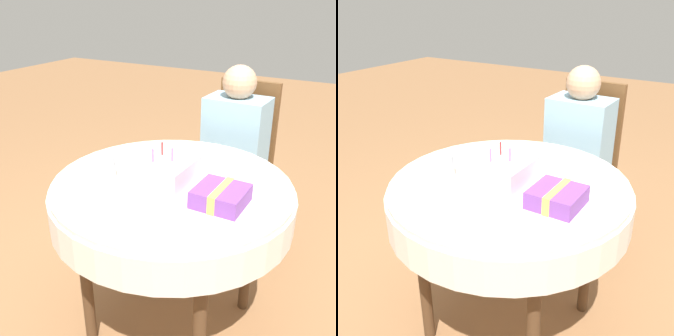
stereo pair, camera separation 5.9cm
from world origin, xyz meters
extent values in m
plane|color=#8C603D|center=(0.00, 0.00, 0.00)|extent=(12.00, 12.00, 0.00)
cylinder|color=silver|center=(0.00, 0.00, 0.74)|extent=(0.97, 0.97, 0.02)
cylinder|color=silver|center=(0.00, 0.00, 0.67)|extent=(0.99, 0.99, 0.14)
cylinder|color=#4C331E|center=(-0.27, -0.27, 0.37)|extent=(0.05, 0.05, 0.73)
cylinder|color=#4C331E|center=(0.27, -0.27, 0.37)|extent=(0.05, 0.05, 0.73)
cylinder|color=#4C331E|center=(-0.27, 0.27, 0.37)|extent=(0.05, 0.05, 0.73)
cylinder|color=#4C331E|center=(0.27, 0.27, 0.37)|extent=(0.05, 0.05, 0.73)
cube|color=brown|center=(-0.01, 0.77, 0.44)|extent=(0.41, 0.41, 0.04)
cube|color=brown|center=(-0.01, 0.96, 0.72)|extent=(0.36, 0.04, 0.53)
cylinder|color=brown|center=(-0.19, 0.61, 0.21)|extent=(0.04, 0.04, 0.42)
cylinder|color=brown|center=(0.15, 0.60, 0.21)|extent=(0.04, 0.04, 0.42)
cylinder|color=brown|center=(-0.18, 0.95, 0.21)|extent=(0.04, 0.04, 0.42)
cylinder|color=brown|center=(0.16, 0.94, 0.21)|extent=(0.04, 0.04, 0.42)
cylinder|color=tan|center=(-0.10, 0.61, 0.23)|extent=(0.09, 0.09, 0.46)
cylinder|color=tan|center=(0.07, 0.61, 0.23)|extent=(0.09, 0.09, 0.46)
cube|color=#8CB7D1|center=(-0.01, 0.77, 0.69)|extent=(0.34, 0.23, 0.47)
sphere|color=tan|center=(-0.01, 0.77, 1.01)|extent=(0.18, 0.18, 0.18)
cube|color=white|center=(-0.02, -0.03, 0.75)|extent=(0.28, 0.28, 0.00)
cube|color=silver|center=(-0.02, -0.03, 0.81)|extent=(0.23, 0.23, 0.10)
cylinder|color=#D166B2|center=(0.02, -0.03, 0.88)|extent=(0.01, 0.01, 0.05)
cylinder|color=red|center=(-0.05, 0.01, 0.88)|extent=(0.01, 0.01, 0.05)
cylinder|color=#D166B2|center=(-0.04, -0.07, 0.88)|extent=(0.01, 0.01, 0.05)
cylinder|color=silver|center=(-0.25, -0.11, 0.80)|extent=(0.08, 0.08, 0.10)
cube|color=#753D99|center=(0.24, -0.07, 0.79)|extent=(0.18, 0.18, 0.06)
cube|color=#EAE54C|center=(0.24, -0.07, 0.79)|extent=(0.03, 0.18, 0.07)
camera|label=1|loc=(0.69, -1.24, 1.46)|focal=42.00mm
camera|label=2|loc=(0.74, -1.21, 1.46)|focal=42.00mm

